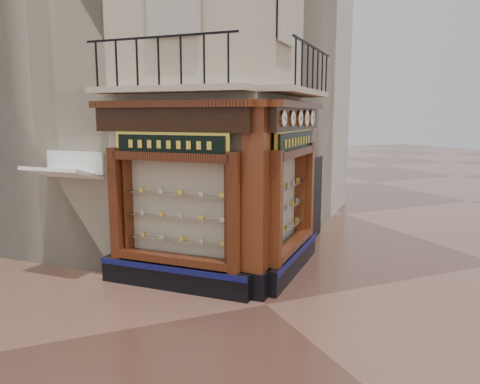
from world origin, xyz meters
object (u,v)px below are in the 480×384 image
clock_b (292,118)px  clock_e (312,118)px  signboard_right (295,141)px  clock_d (306,118)px  awning (68,276)px  corner_pilaster (256,203)px  clock_c (300,118)px  clock_a (283,119)px  signboard_left (170,144)px

clock_b → clock_e: (1.27, 1.27, -0.00)m
clock_e → signboard_right: size_ratio=0.18×
clock_d → awning: clock_d is taller
corner_pilaster → clock_c: corner_pilaster is taller
clock_e → signboard_right: (-0.85, -0.70, -0.52)m
clock_c → clock_d: clock_d is taller
clock_a → clock_b: bearing=-0.0°
clock_a → clock_b: clock_b is taller
clock_d → awning: size_ratio=0.24×
corner_pilaster → clock_d: (1.91, 1.31, 1.67)m
clock_b → signboard_right: 0.88m
clock_e → awning: 6.93m
clock_c → clock_e: (0.83, 0.83, 0.00)m
clock_b → clock_d: 1.22m
clock_c → signboard_right: size_ratio=0.17×
clock_a → awning: clock_a is taller
clock_a → awning: size_ratio=0.20×
corner_pilaster → signboard_left: size_ratio=2.09×
corner_pilaster → clock_e: (2.31, 1.71, 1.67)m
clock_a → clock_b: size_ratio=0.97×
clock_c → clock_e: clock_e is taller
clock_a → signboard_left: clock_a is taller
clock_a → signboard_right: size_ratio=0.15×
clock_b → clock_d: size_ratio=0.87×
corner_pilaster → clock_a: (0.58, -0.03, 1.67)m
clock_a → clock_e: (1.74, 1.74, 0.00)m
corner_pilaster → clock_d: 2.86m
corner_pilaster → clock_d: bearing=-10.6°
signboard_right → clock_c: bearing=-123.0°
clock_b → clock_c: size_ratio=0.91×
clock_d → clock_e: (0.40, 0.40, -0.00)m
signboard_left → clock_d: bearing=-130.0°
clock_e → clock_d: bearing=180.0°
signboard_left → awning: bearing=3.9°
signboard_left → clock_c: bearing=-137.5°
clock_c → corner_pilaster: bearing=165.7°
clock_a → signboard_left: 2.35m
signboard_left → corner_pilaster: bearing=-169.8°
clock_b → awning: (-4.54, 2.34, -3.62)m
clock_d → clock_a: bearing=-180.0°
clock_c → clock_d: 0.60m
awning → signboard_left: signboard_left is taller
corner_pilaster → clock_e: corner_pilaster is taller
clock_b → clock_c: 0.63m
awning → clock_b: bearing=-162.3°
clock_e → signboard_left: clock_e is taller
corner_pilaster → clock_d: size_ratio=10.35×
signboard_right → signboard_left: bearing=135.0°
clock_b → signboard_right: size_ratio=0.16×
corner_pilaster → clock_c: bearing=-14.3°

